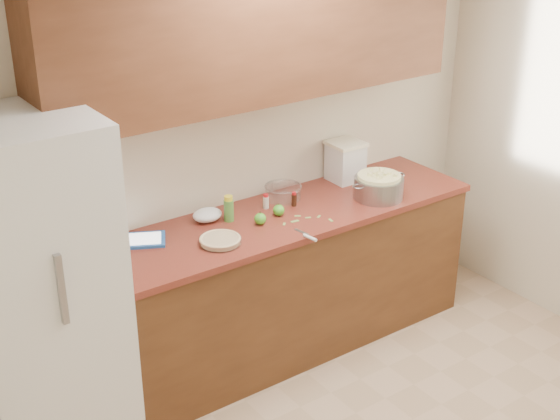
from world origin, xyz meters
TOP-DOWN VIEW (x-y plane):
  - room_shell at (0.00, 0.00)m, footprint 3.60×3.60m
  - counter_run at (0.00, 1.48)m, footprint 2.64×0.68m
  - upper_cabinets at (0.00, 1.63)m, footprint 2.60×0.34m
  - fridge at (-1.44, 1.44)m, footprint 0.70×0.70m
  - pie at (-0.44, 1.36)m, footprint 0.24×0.24m
  - colander at (0.69, 1.33)m, footprint 0.41×0.31m
  - flour_canister at (0.71, 1.68)m, footprint 0.22×0.22m
  - tablet at (-0.78, 1.63)m, footprint 0.31×0.29m
  - paring_knife at (-0.01, 1.13)m, footprint 0.05×0.20m
  - lemon_bottle at (-0.25, 1.58)m, footprint 0.06×0.06m
  - cinnamon_shaker at (0.03, 1.61)m, footprint 0.04×0.04m
  - vanilla_bottle at (0.19, 1.53)m, footprint 0.03×0.03m
  - mixing_bowl at (0.20, 1.67)m, footprint 0.23×0.23m
  - paper_towel at (-0.35, 1.66)m, footprint 0.21×0.19m
  - apple_left at (-0.13, 1.44)m, footprint 0.07×0.07m
  - apple_center at (0.03, 1.47)m, footprint 0.07×0.07m
  - peel_a at (0.12, 1.40)m, footprint 0.04×0.03m
  - peel_b at (0.06, 1.35)m, footprint 0.05×0.03m
  - peel_c at (0.15, 1.35)m, footprint 0.04×0.02m
  - peel_d at (0.24, 1.24)m, footprint 0.02×0.04m
  - peel_e at (0.22, 1.32)m, footprint 0.04×0.03m
  - peel_f at (-0.01, 1.36)m, footprint 0.03×0.03m

SIDE VIEW (x-z plane):
  - counter_run at x=0.00m, z-range 0.00..0.92m
  - fridge at x=-1.44m, z-range 0.00..1.80m
  - peel_a at x=0.12m, z-range 0.92..0.92m
  - peel_b at x=0.06m, z-range 0.92..0.92m
  - peel_c at x=0.15m, z-range 0.92..0.92m
  - peel_d at x=0.24m, z-range 0.92..0.92m
  - peel_e at x=0.22m, z-range 0.92..0.92m
  - peel_f at x=-0.01m, z-range 0.92..0.92m
  - paring_knife at x=-0.01m, z-range 0.92..0.94m
  - tablet at x=-0.78m, z-range 0.92..0.94m
  - pie at x=-0.44m, z-range 0.92..0.96m
  - apple_center at x=0.03m, z-range 0.91..0.99m
  - apple_left at x=-0.13m, z-range 0.91..1.00m
  - paper_towel at x=-0.35m, z-range 0.92..0.99m
  - vanilla_bottle at x=0.19m, z-range 0.92..1.01m
  - cinnamon_shaker at x=0.03m, z-range 0.92..1.01m
  - mixing_bowl at x=0.20m, z-range 0.92..1.01m
  - colander at x=0.69m, z-range 0.92..1.07m
  - lemon_bottle at x=-0.25m, z-range 0.92..1.07m
  - flour_canister at x=0.71m, z-range 0.92..1.19m
  - room_shell at x=0.00m, z-range -0.50..3.10m
  - upper_cabinets at x=0.00m, z-range 1.60..2.30m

